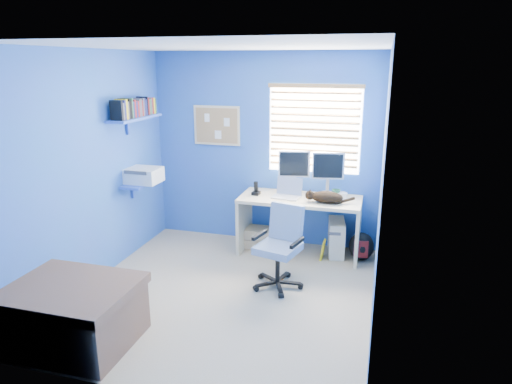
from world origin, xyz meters
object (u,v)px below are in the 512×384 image
(office_chair, at_px, (280,257))
(cat, at_px, (327,197))
(tower_pc, at_px, (336,237))
(laptop, at_px, (287,189))
(desk, at_px, (299,226))

(office_chair, bearing_deg, cat, 63.90)
(tower_pc, height_order, office_chair, office_chair)
(laptop, xyz_separation_m, tower_pc, (0.63, 0.14, -0.62))
(cat, bearing_deg, tower_pc, 57.76)
(desk, distance_m, tower_pc, 0.49)
(desk, relative_size, cat, 3.86)
(laptop, distance_m, cat, 0.51)
(laptop, relative_size, cat, 0.85)
(desk, distance_m, laptop, 0.51)
(tower_pc, bearing_deg, office_chair, -125.61)
(laptop, bearing_deg, cat, -1.79)
(desk, height_order, laptop, laptop)
(cat, xyz_separation_m, office_chair, (-0.39, -0.80, -0.48))
(tower_pc, distance_m, office_chair, 1.14)
(desk, relative_size, laptop, 4.53)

